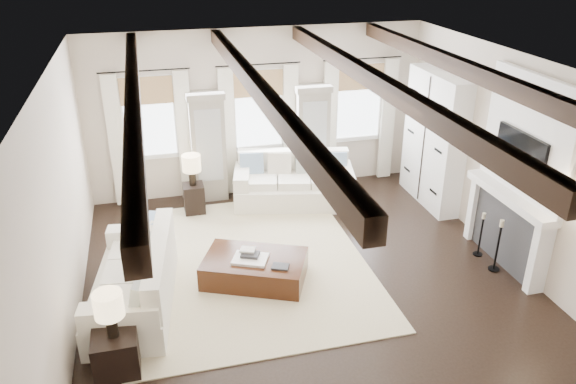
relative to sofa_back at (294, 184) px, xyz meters
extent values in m
plane|color=black|center=(-0.50, -2.94, -0.38)|extent=(7.50, 7.50, 0.00)
cube|color=beige|center=(-0.50, 0.81, 1.22)|extent=(6.50, 0.04, 3.20)
cube|color=beige|center=(-3.75, -2.94, 1.22)|extent=(0.04, 7.50, 3.20)
cube|color=beige|center=(2.75, -2.94, 1.22)|extent=(0.04, 7.50, 3.20)
cube|color=white|center=(-0.50, -2.94, 2.82)|extent=(6.50, 7.50, 0.04)
cube|color=black|center=(-2.70, -2.94, 2.70)|extent=(0.16, 7.40, 0.22)
cube|color=black|center=(-1.25, -2.94, 2.70)|extent=(0.16, 7.40, 0.22)
cube|color=black|center=(0.25, -2.94, 2.70)|extent=(0.16, 7.40, 0.22)
cube|color=black|center=(1.70, -2.94, 2.70)|extent=(0.16, 7.40, 0.22)
cube|color=white|center=(-2.55, 0.78, 1.27)|extent=(0.90, 0.03, 1.45)
cube|color=#AA8354|center=(-2.55, 0.72, 1.80)|extent=(0.94, 0.04, 0.50)
cube|color=white|center=(-3.17, 0.68, 0.89)|extent=(0.28, 0.08, 2.50)
cube|color=white|center=(-1.93, 0.68, 0.89)|extent=(0.28, 0.08, 2.50)
cylinder|color=black|center=(-2.55, 0.67, 2.17)|extent=(1.60, 0.02, 0.02)
cube|color=white|center=(-0.50, 0.78, 1.27)|extent=(0.90, 0.03, 1.45)
cube|color=#AA8354|center=(-0.50, 0.72, 1.80)|extent=(0.94, 0.04, 0.50)
cube|color=white|center=(-1.12, 0.68, 0.89)|extent=(0.28, 0.08, 2.50)
cube|color=white|center=(0.12, 0.68, 0.89)|extent=(0.28, 0.08, 2.50)
cylinder|color=black|center=(-0.50, 0.67, 2.17)|extent=(1.60, 0.02, 0.02)
cube|color=white|center=(1.55, 0.78, 1.27)|extent=(0.90, 0.03, 1.45)
cube|color=#AA8354|center=(1.55, 0.72, 1.80)|extent=(0.94, 0.04, 0.50)
cube|color=white|center=(0.93, 0.68, 0.89)|extent=(0.28, 0.08, 2.50)
cube|color=white|center=(2.17, 0.68, 0.89)|extent=(0.28, 0.08, 2.50)
cylinder|color=black|center=(1.55, 0.67, 2.17)|extent=(1.60, 0.02, 0.02)
cube|color=#A29B8F|center=(-1.53, 0.59, 0.62)|extent=(0.64, 0.38, 2.00)
cube|color=#B2B7BA|center=(-1.53, 0.39, 0.77)|extent=(0.48, 0.02, 1.40)
cube|color=#A29B8F|center=(-1.53, 0.59, 1.68)|extent=(0.70, 0.42, 0.12)
cube|color=#A29B8F|center=(0.52, 0.59, 0.62)|extent=(0.64, 0.38, 2.00)
cube|color=#B2B7BA|center=(0.52, 0.39, 0.77)|extent=(0.48, 0.02, 1.40)
cube|color=#A29B8F|center=(0.52, 0.59, 1.68)|extent=(0.70, 0.42, 0.12)
cube|color=#29292C|center=(2.66, -2.94, 0.17)|extent=(0.18, 1.50, 1.10)
cube|color=black|center=(2.63, -2.94, 0.02)|extent=(0.10, 0.90, 0.70)
cube|color=white|center=(2.62, -3.76, 0.17)|extent=(0.26, 0.14, 1.10)
cube|color=white|center=(2.62, -2.12, 0.17)|extent=(0.26, 0.14, 1.10)
cube|color=white|center=(2.59, -2.94, 0.78)|extent=(0.32, 1.90, 0.12)
cube|color=white|center=(2.70, -2.94, 1.72)|extent=(0.10, 1.90, 1.80)
cube|color=black|center=(2.63, -2.94, 1.47)|extent=(0.07, 1.10, 0.64)
cylinder|color=#FFD899|center=(2.65, -3.99, 1.37)|extent=(0.10, 0.10, 0.14)
cube|color=silver|center=(2.55, -0.59, 0.87)|extent=(0.40, 1.70, 2.50)
cube|color=black|center=(2.34, -0.59, 0.87)|extent=(0.01, 0.02, 2.40)
cube|color=beige|center=(-1.32, -1.99, -0.37)|extent=(3.72, 4.44, 0.02)
cube|color=white|center=(-0.02, -0.07, -0.17)|extent=(2.40, 1.48, 0.43)
cube|color=white|center=(0.07, 0.31, 0.31)|extent=(2.13, 0.70, 0.53)
cube|color=white|center=(-0.97, 0.15, 0.18)|extent=(0.48, 0.99, 0.28)
cube|color=white|center=(0.94, -0.28, 0.18)|extent=(0.48, 0.99, 0.28)
cube|color=white|center=(-0.63, 0.02, 0.12)|extent=(0.72, 0.75, 0.15)
cube|color=white|center=(-0.03, -0.12, 0.12)|extent=(0.72, 0.75, 0.15)
cube|color=white|center=(0.57, -0.26, 0.12)|extent=(0.72, 0.75, 0.15)
cube|color=#7194B9|center=(-0.75, 0.31, 0.34)|extent=(0.49, 0.32, 0.46)
cube|color=silver|center=(-0.23, 0.19, 0.34)|extent=(0.49, 0.32, 0.46)
cube|color=beige|center=(0.29, 0.08, 0.34)|extent=(0.49, 0.32, 0.46)
cube|color=#7194B9|center=(0.81, -0.04, 0.34)|extent=(0.49, 0.32, 0.46)
cube|color=white|center=(-3.01, -2.67, -0.17)|extent=(1.33, 2.38, 0.43)
cube|color=white|center=(-2.62, -2.72, 0.32)|extent=(0.53, 2.17, 0.54)
cube|color=white|center=(-2.87, -1.68, 0.19)|extent=(1.00, 0.41, 0.28)
cube|color=white|center=(-3.14, -3.65, 0.19)|extent=(1.00, 0.41, 0.28)
cube|color=white|center=(-2.97, -2.04, 0.12)|extent=(0.72, 0.69, 0.15)
cube|color=white|center=(-3.06, -2.66, 0.12)|extent=(0.72, 0.69, 0.15)
cube|color=white|center=(-3.15, -3.28, 0.12)|extent=(0.72, 0.69, 0.15)
cube|color=#7194B9|center=(-2.69, -1.89, 0.35)|extent=(0.30, 0.48, 0.47)
cube|color=silver|center=(-2.73, -2.21, 0.35)|extent=(0.30, 0.48, 0.47)
cube|color=beige|center=(-2.78, -2.53, 0.35)|extent=(0.30, 0.48, 0.47)
cube|color=#7194B9|center=(-2.82, -2.85, 0.35)|extent=(0.30, 0.48, 0.47)
cube|color=silver|center=(-2.87, -3.17, 0.35)|extent=(0.30, 0.48, 0.47)
cube|color=beige|center=(-2.91, -3.49, 0.35)|extent=(0.30, 0.48, 0.47)
cube|color=black|center=(-1.26, -2.47, -0.19)|extent=(1.73, 1.45, 0.39)
cube|color=white|center=(-1.33, -2.51, 0.03)|extent=(0.61, 0.55, 0.04)
cube|color=#262628|center=(-1.32, -2.45, 0.07)|extent=(0.32, 0.29, 0.04)
cube|color=beige|center=(-1.34, -2.37, 0.10)|extent=(0.27, 0.25, 0.03)
cube|color=#262628|center=(-0.95, -2.82, 0.02)|extent=(0.29, 0.26, 0.03)
cube|color=black|center=(-3.22, -3.94, -0.12)|extent=(0.52, 0.52, 0.52)
cylinder|color=black|center=(-3.22, -3.94, 0.28)|extent=(0.13, 0.13, 0.28)
cylinder|color=#F9D89E|center=(-3.22, -3.94, 0.58)|extent=(0.34, 0.34, 0.30)
cube|color=black|center=(-1.90, 0.01, -0.10)|extent=(0.37, 0.37, 0.56)
cylinder|color=black|center=(-1.90, 0.01, 0.32)|extent=(0.13, 0.13, 0.28)
cylinder|color=#F9D89E|center=(-1.90, 0.01, 0.61)|extent=(0.34, 0.34, 0.30)
cylinder|color=black|center=(2.40, -3.11, -0.37)|extent=(0.18, 0.18, 0.02)
cylinder|color=black|center=(2.40, -3.11, 0.00)|extent=(0.03, 0.03, 0.77)
cylinder|color=beige|center=(2.40, -3.11, 0.43)|extent=(0.07, 0.07, 0.11)
cylinder|color=black|center=(2.40, -2.65, -0.37)|extent=(0.15, 0.15, 0.02)
cylinder|color=black|center=(2.40, -2.65, -0.05)|extent=(0.03, 0.03, 0.67)
cylinder|color=beige|center=(2.40, -2.65, 0.33)|extent=(0.06, 0.06, 0.10)
camera|label=1|loc=(-2.54, -9.47, 4.41)|focal=35.00mm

